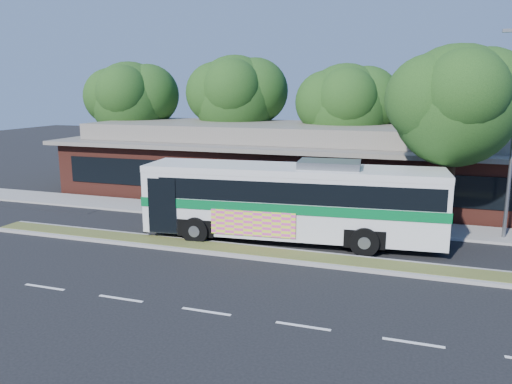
% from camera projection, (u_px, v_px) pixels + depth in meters
% --- Properties ---
extents(ground, '(120.00, 120.00, 0.00)m').
position_uv_depth(ground, '(258.00, 259.00, 19.75)').
color(ground, black).
rests_on(ground, ground).
extents(median_strip, '(26.00, 1.10, 0.15)m').
position_uv_depth(median_strip, '(263.00, 253.00, 20.29)').
color(median_strip, '#3D4B20').
rests_on(median_strip, ground).
extents(sidewalk, '(44.00, 2.60, 0.12)m').
position_uv_depth(sidewalk, '(297.00, 219.00, 25.68)').
color(sidewalk, gray).
rests_on(sidewalk, ground).
extents(parking_lot, '(14.00, 12.00, 0.01)m').
position_uv_depth(parking_lot, '(57.00, 186.00, 34.62)').
color(parking_lot, black).
rests_on(parking_lot, ground).
extents(plaza_building, '(33.20, 11.20, 4.45)m').
position_uv_depth(plaza_building, '(323.00, 162.00, 31.38)').
color(plaza_building, '#57241B').
rests_on(plaza_building, ground).
extents(tree_bg_a, '(6.47, 5.80, 8.63)m').
position_uv_depth(tree_bg_a, '(136.00, 99.00, 37.15)').
color(tree_bg_a, black).
rests_on(tree_bg_a, ground).
extents(tree_bg_b, '(6.69, 6.00, 9.00)m').
position_uv_depth(tree_bg_b, '(242.00, 96.00, 35.54)').
color(tree_bg_b, black).
rests_on(tree_bg_b, ground).
extents(tree_bg_c, '(6.24, 5.60, 8.26)m').
position_uv_depth(tree_bg_c, '(352.00, 105.00, 32.24)').
color(tree_bg_c, black).
rests_on(tree_bg_c, ground).
extents(tree_bg_d, '(6.91, 6.20, 9.37)m').
position_uv_depth(tree_bg_d, '(469.00, 92.00, 30.82)').
color(tree_bg_d, black).
rests_on(tree_bg_d, ground).
extents(transit_bus, '(13.15, 3.94, 3.64)m').
position_uv_depth(transit_bus, '(293.00, 196.00, 21.76)').
color(transit_bus, silver).
rests_on(transit_bus, ground).
extents(sedan, '(4.25, 1.77, 1.23)m').
position_uv_depth(sedan, '(107.00, 182.00, 32.81)').
color(sedan, '#ADB0B4').
rests_on(sedan, ground).
extents(sidewalk_tree, '(5.90, 5.29, 8.54)m').
position_uv_depth(sidewalk_tree, '(465.00, 103.00, 21.59)').
color(sidewalk_tree, black).
rests_on(sidewalk_tree, ground).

